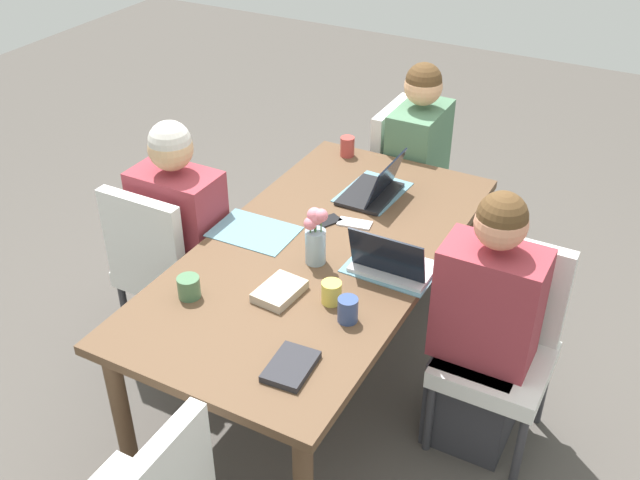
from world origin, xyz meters
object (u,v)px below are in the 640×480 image
Objects in this scene: person_head_right_left_mid at (416,179)px; laptop_near_left_near at (392,263)px; chair_head_right_left_mid at (407,176)px; phone_black at (325,222)px; chair_far_left_far at (164,261)px; coffee_mug_centre_right at (189,287)px; flower_vase at (316,234)px; book_red_cover at (280,291)px; coffee_mug_near_left at (348,310)px; person_far_left_far at (183,252)px; dining_table at (320,265)px; person_near_left_near at (483,338)px; coffee_mug_near_right at (347,147)px; coffee_mug_centre_left at (331,292)px; phone_silver at (355,223)px; chair_near_left_near at (502,337)px; book_blue_cover at (291,366)px; laptop_head_right_left_mid at (375,189)px.

laptop_near_left_near is at bearing -163.42° from person_head_right_left_mid.
laptop_near_left_near is (-1.17, -0.35, 0.27)m from person_head_right_left_mid.
phone_black is at bearing -179.41° from chair_head_right_left_mid.
coffee_mug_centre_right is at bearing -130.34° from chair_far_left_far.
flower_vase is 1.27× the size of book_red_cover.
book_red_cover is (0.01, 0.30, -0.03)m from coffee_mug_near_left.
book_red_cover is (-0.32, -0.73, 0.24)m from person_far_left_far.
dining_table is 0.74m from person_near_left_near.
coffee_mug_centre_left is (-1.14, -0.50, -0.01)m from coffee_mug_near_right.
coffee_mug_near_left reaches higher than coffee_mug_centre_right.
chair_head_right_left_mid reaches higher than phone_silver.
laptop_near_left_near is (-0.01, -0.33, 0.12)m from dining_table.
chair_far_left_far reaches higher than book_red_cover.
book_blue_cover is (-0.81, 0.53, 0.26)m from chair_near_left_near.
coffee_mug_near_right is (0.33, 0.31, 0.01)m from laptop_head_right_left_mid.
flower_vase is 0.29m from book_red_cover.
person_far_left_far is 0.72m from phone_black.
person_head_right_left_mid is (1.12, 0.74, 0.00)m from person_near_left_near.
dining_table is 0.49m from coffee_mug_near_left.
chair_head_right_left_mid is (1.23, 0.09, -0.17)m from dining_table.
coffee_mug_centre_left is at bearing 96.76° from phone_silver.
phone_silver is at bearing 72.95° from person_near_left_near.
person_far_left_far reaches higher than book_red_cover.
coffee_mug_near_left is at bearing -75.36° from coffee_mug_centre_right.
chair_head_right_left_mid reaches higher than book_red_cover.
laptop_head_right_left_mid is 0.83m from coffee_mug_centre_left.
person_near_left_near is at bearing -56.55° from book_red_cover.
chair_far_left_far is 1.05m from coffee_mug_centre_left.
laptop_head_right_left_mid is 0.33m from phone_black.
book_red_cover is at bearing 121.15° from chair_near_left_near.
chair_near_left_near is at bearing 111.78° from phone_black.
book_red_cover is (-0.06, 0.20, -0.03)m from coffee_mug_centre_left.
person_head_right_left_mid is 1.25m from laptop_near_left_near.
phone_black is (0.23, -0.64, 0.23)m from person_far_left_far.
person_near_left_near is 11.56× the size of coffee_mug_near_right.
dining_table is 0.27m from phone_silver.
chair_near_left_near is 1.51m from person_far_left_far.
person_head_right_left_mid is at bearing 12.15° from coffee_mug_near_left.
coffee_mug_near_right is at bearing 18.83° from flower_vase.
flower_vase reaches higher than chair_near_left_near.
laptop_near_left_near is at bearing -161.03° from chair_head_right_left_mid.
person_far_left_far is 3.73× the size of laptop_head_right_left_mid.
book_blue_cover is (-0.34, -0.25, -0.01)m from book_red_cover.
phone_silver is at bearing -8.62° from dining_table.
coffee_mug_near_left is at bearing -167.85° from person_head_right_left_mid.
chair_near_left_near is 0.10m from person_near_left_near.
coffee_mug_centre_right is at bearing 114.42° from coffee_mug_centre_left.
person_far_left_far is 3.73× the size of laptop_near_left_near.
person_head_right_left_mid reaches higher than coffee_mug_near_right.
phone_black is 1.00× the size of phone_silver.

